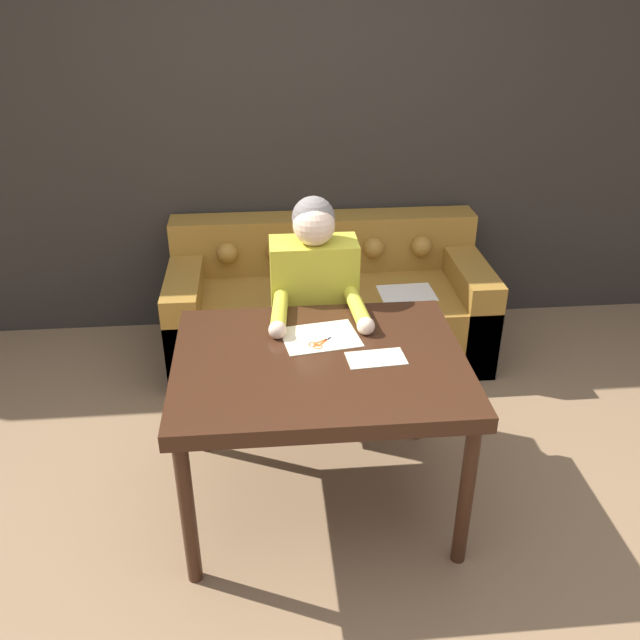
% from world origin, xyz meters
% --- Properties ---
extents(ground_plane, '(16.00, 16.00, 0.00)m').
position_xyz_m(ground_plane, '(0.00, 0.00, 0.00)').
color(ground_plane, '#846647').
extents(wall_back, '(8.00, 0.06, 2.60)m').
position_xyz_m(wall_back, '(0.00, 1.91, 1.30)').
color(wall_back, '#2D2823').
rests_on(wall_back, ground_plane).
extents(dining_table, '(1.21, 0.94, 0.77)m').
position_xyz_m(dining_table, '(-0.05, 0.11, 0.69)').
color(dining_table, '#381E11').
rests_on(dining_table, ground_plane).
extents(couch, '(1.91, 0.86, 0.79)m').
position_xyz_m(couch, '(0.13, 1.47, 0.29)').
color(couch, olive).
rests_on(couch, ground_plane).
extents(person, '(0.47, 0.63, 1.24)m').
position_xyz_m(person, '(-0.02, 0.73, 0.64)').
color(person, '#33281E').
rests_on(person, ground_plane).
extents(pattern_paper_main, '(0.36, 0.30, 0.00)m').
position_xyz_m(pattern_paper_main, '(-0.03, 0.27, 0.77)').
color(pattern_paper_main, beige).
rests_on(pattern_paper_main, dining_table).
extents(pattern_paper_offcut, '(0.25, 0.15, 0.00)m').
position_xyz_m(pattern_paper_offcut, '(0.18, 0.08, 0.77)').
color(pattern_paper_offcut, beige).
rests_on(pattern_paper_offcut, dining_table).
extents(scissors, '(0.19, 0.18, 0.01)m').
position_xyz_m(scissors, '(-0.02, 0.23, 0.77)').
color(scissors, silver).
rests_on(scissors, dining_table).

